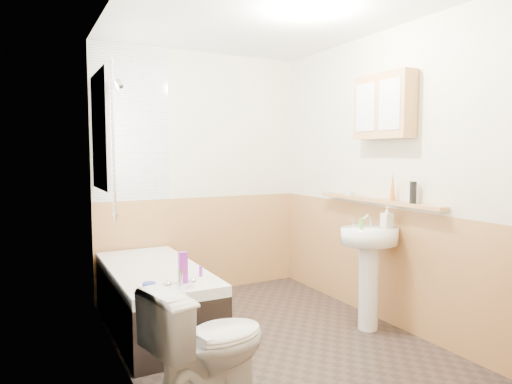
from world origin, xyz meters
The scene contains 26 objects.
floor centered at (0.00, 0.00, 0.00)m, with size 2.80×2.80×0.00m, color #2B221E.
ceiling centered at (0.00, 0.00, 2.50)m, with size 2.80×2.80×0.00m, color white.
wall_back centered at (0.00, 1.41, 1.25)m, with size 2.20×0.02×2.50m, color beige.
wall_front centered at (0.00, -1.41, 1.25)m, with size 2.20×0.02×2.50m, color beige.
wall_left centered at (-1.11, 0.00, 1.25)m, with size 0.02×2.80×2.50m, color beige.
wall_right centered at (1.11, 0.00, 1.25)m, with size 0.02×2.80×2.50m, color beige.
wainscot_right centered at (1.09, 0.00, 0.50)m, with size 0.01×2.80×1.00m, color tan.
wainscot_front centered at (0.00, -1.39, 0.50)m, with size 2.20×0.01×1.00m, color tan.
wainscot_back centered at (0.00, 1.39, 0.50)m, with size 2.20×0.01×1.00m, color tan.
tile_cladding_left centered at (-1.09, 0.00, 1.25)m, with size 0.01×2.80×2.50m, color white.
tile_return_back centered at (-0.73, 1.39, 1.75)m, with size 0.75×0.01×1.50m, color white.
window centered at (-1.06, 0.95, 1.65)m, with size 0.03×0.79×0.99m.
bathtub centered at (-0.73, 0.58, 0.27)m, with size 0.70×1.57×0.66m.
shower_riser centered at (-1.04, 0.47, 1.67)m, with size 0.11×0.08×1.26m.
toilet centered at (-0.76, -0.73, 0.36)m, with size 0.41×0.73×0.72m, color white.
sink centered at (0.84, -0.26, 0.61)m, with size 0.50×0.40×0.96m.
pine_shelf centered at (1.04, -0.10, 1.05)m, with size 0.10×1.43×0.03m, color tan.
medicine_cabinet centered at (1.01, -0.20, 1.85)m, with size 0.15×0.59×0.54m.
foam_can centered at (1.04, -0.52, 1.16)m, with size 0.05×0.05×0.17m, color black.
green_bottle centered at (1.04, -0.30, 1.19)m, with size 0.05×0.05×0.24m, color orange.
black_jar centered at (1.04, 0.27, 1.09)m, with size 0.06×0.06×0.04m, color silver.
soap_bottle centered at (0.98, -0.30, 0.89)m, with size 0.08×0.17×0.08m, color silver.
clear_bottle centered at (0.72, -0.29, 0.90)m, with size 0.03×0.03×0.09m, color #59C647.
blue_gel centered at (-0.67, 0.01, 0.64)m, with size 0.06×0.04×0.23m, color purple.
cream_jar centered at (-0.93, -0.06, 0.55)m, with size 0.09×0.09×0.06m, color #19339E.
orange_bottle centered at (-0.49, 0.13, 0.56)m, with size 0.03×0.03×0.08m, color purple.
Camera 1 is at (-1.69, -3.10, 1.46)m, focal length 32.00 mm.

